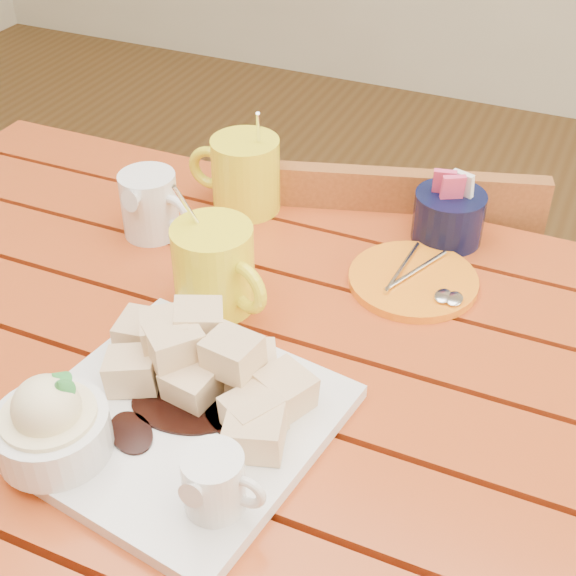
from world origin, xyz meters
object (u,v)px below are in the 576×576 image
at_px(dessert_plate, 156,407).
at_px(coffee_mug_right, 215,267).
at_px(table, 226,424).
at_px(coffee_mug_left, 244,173).
at_px(orange_saucer, 414,280).
at_px(chair_far, 393,326).

relative_size(dessert_plate, coffee_mug_right, 1.97).
distance_m(table, coffee_mug_left, 0.36).
distance_m(table, coffee_mug_right, 0.19).
height_order(coffee_mug_left, orange_saucer, coffee_mug_left).
bearing_deg(chair_far, dessert_plate, 65.98).
bearing_deg(dessert_plate, orange_saucer, 64.57).
xyz_separation_m(coffee_mug_left, chair_far, (0.19, 0.18, -0.35)).
distance_m(coffee_mug_right, orange_saucer, 0.25).
bearing_deg(coffee_mug_left, table, -70.94).
bearing_deg(dessert_plate, coffee_mug_left, 105.00).
bearing_deg(table, chair_far, 81.94).
height_order(coffee_mug_right, chair_far, coffee_mug_right).
bearing_deg(chair_far, orange_saucer, 91.39).
xyz_separation_m(dessert_plate, orange_saucer, (0.16, 0.34, -0.03)).
height_order(dessert_plate, coffee_mug_left, coffee_mug_left).
xyz_separation_m(table, coffee_mug_left, (-0.12, 0.30, 0.16)).
distance_m(orange_saucer, chair_far, 0.41).
distance_m(coffee_mug_left, orange_saucer, 0.29).
bearing_deg(dessert_plate, table, 87.37).
relative_size(coffee_mug_right, chair_far, 0.20).
relative_size(dessert_plate, orange_saucer, 1.96).
bearing_deg(orange_saucer, dessert_plate, -115.43).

